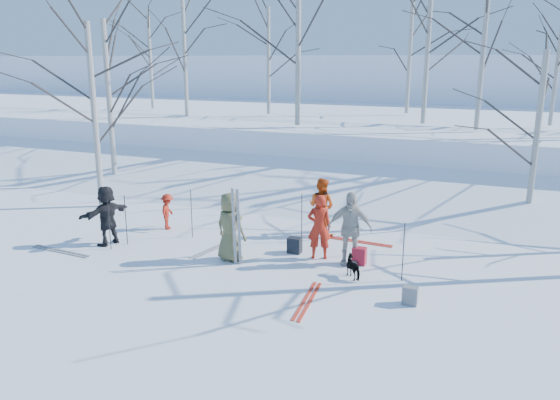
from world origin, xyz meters
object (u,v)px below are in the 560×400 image
at_px(backpack_grey, 410,296).
at_px(backpack_dark, 295,245).
at_px(skier_redor_behind, 321,207).
at_px(skier_grey_west, 107,215).
at_px(skier_red_north, 319,227).
at_px(dog, 354,267).
at_px(skier_cream_east, 350,228).
at_px(backpack_red, 359,256).
at_px(skier_olive_center, 230,227).
at_px(skier_red_seated, 168,212).

height_order(backpack_grey, backpack_dark, backpack_dark).
bearing_deg(skier_redor_behind, skier_grey_west, 44.28).
bearing_deg(skier_grey_west, backpack_grey, 99.87).
xyz_separation_m(skier_red_north, backpack_dark, (-0.69, 0.12, -0.61)).
distance_m(skier_redor_behind, backpack_dark, 1.78).
xyz_separation_m(skier_redor_behind, skier_grey_west, (-4.94, -2.95, -0.02)).
relative_size(skier_grey_west, dog, 2.66).
height_order(skier_cream_east, backpack_dark, skier_cream_east).
bearing_deg(backpack_grey, backpack_red, 130.58).
bearing_deg(skier_cream_east, backpack_dark, 161.65).
bearing_deg(skier_redor_behind, backpack_dark, 98.53).
relative_size(dog, backpack_red, 1.42).
height_order(skier_red_north, skier_cream_east, skier_cream_east).
bearing_deg(dog, backpack_red, -131.18).
relative_size(skier_olive_center, backpack_red, 4.04).
bearing_deg(backpack_grey, skier_grey_west, 175.60).
bearing_deg(skier_olive_center, skier_red_north, -139.80).
relative_size(skier_olive_center, backpack_grey, 4.47).
bearing_deg(skier_grey_west, skier_redor_behind, 135.18).
xyz_separation_m(skier_redor_behind, backpack_dark, (-0.14, -1.66, -0.61)).
relative_size(skier_red_seated, backpack_dark, 2.60).
relative_size(skier_cream_east, dog, 2.99).
relative_size(skier_redor_behind, backpack_red, 3.86).
bearing_deg(skier_grey_west, skier_red_seated, 172.83).
height_order(skier_olive_center, dog, skier_olive_center).
height_order(skier_olive_center, backpack_dark, skier_olive_center).
xyz_separation_m(skier_grey_west, backpack_red, (6.51, 1.15, -0.59)).
bearing_deg(skier_redor_behind, skier_cream_east, 138.94).
relative_size(skier_red_north, skier_redor_behind, 1.00).
height_order(skier_olive_center, skier_red_north, skier_olive_center).
distance_m(skier_olive_center, backpack_dark, 1.78).
relative_size(skier_olive_center, skier_red_seated, 1.63).
distance_m(skier_olive_center, skier_red_north, 2.17).
distance_m(skier_olive_center, backpack_grey, 4.61).
bearing_deg(skier_red_north, backpack_dark, -28.77).
bearing_deg(skier_red_north, dog, 123.92).
xyz_separation_m(skier_olive_center, skier_red_north, (1.94, 0.96, -0.04)).
xyz_separation_m(skier_red_north, skier_red_seated, (-4.80, 0.58, -0.29)).
height_order(skier_red_seated, backpack_red, skier_red_seated).
xyz_separation_m(skier_grey_west, backpack_grey, (8.02, -0.62, -0.61)).
relative_size(backpack_grey, backpack_dark, 0.95).
bearing_deg(skier_olive_center, skier_redor_behind, -102.97).
distance_m(backpack_red, backpack_grey, 2.32).
distance_m(skier_redor_behind, skier_grey_west, 5.75).
relative_size(skier_redor_behind, backpack_grey, 4.27).
xyz_separation_m(skier_red_seated, skier_cream_east, (5.59, -0.66, 0.37)).
xyz_separation_m(skier_red_north, dog, (1.14, -0.87, -0.56)).
bearing_deg(skier_olive_center, skier_red_seated, -14.41).
bearing_deg(dog, skier_red_north, -85.93).
xyz_separation_m(skier_olive_center, skier_cream_east, (2.73, 0.88, 0.04)).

